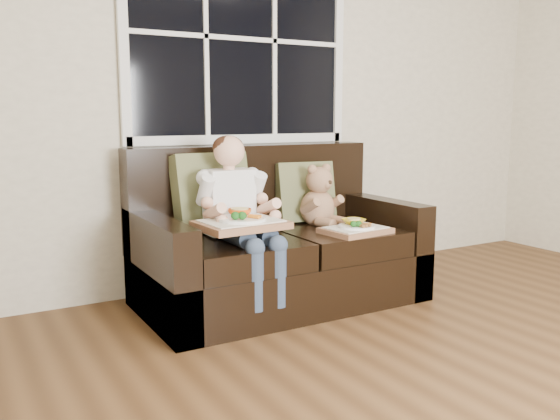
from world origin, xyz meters
TOP-DOWN VIEW (x-y plane):
  - window_back at (-0.48, 2.48)m, footprint 1.62×0.04m
  - loveseat at (-0.48, 2.02)m, footprint 1.70×0.92m
  - pillow_left at (-0.83, 2.17)m, footprint 0.49×0.25m
  - pillow_right at (-0.16, 2.17)m, footprint 0.41×0.23m
  - child at (-0.80, 1.90)m, footprint 0.40×0.60m
  - teddy_bear at (-0.15, 2.03)m, footprint 0.26×0.32m
  - tray_left at (-0.86, 1.72)m, footprint 0.48×0.38m
  - tray_right at (-0.11, 1.68)m, footprint 0.41×0.33m

SIDE VIEW (x-z plane):
  - loveseat at x=-0.48m, z-range -0.17..0.79m
  - tray_right at x=-0.11m, z-range 0.43..0.52m
  - tray_left at x=-0.86m, z-range 0.53..0.63m
  - teddy_bear at x=-0.15m, z-range 0.41..0.82m
  - pillow_right at x=-0.16m, z-range 0.44..0.85m
  - child at x=-0.80m, z-range 0.20..1.11m
  - pillow_left at x=-0.83m, z-range 0.44..0.93m
  - window_back at x=-0.48m, z-range 0.96..2.33m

